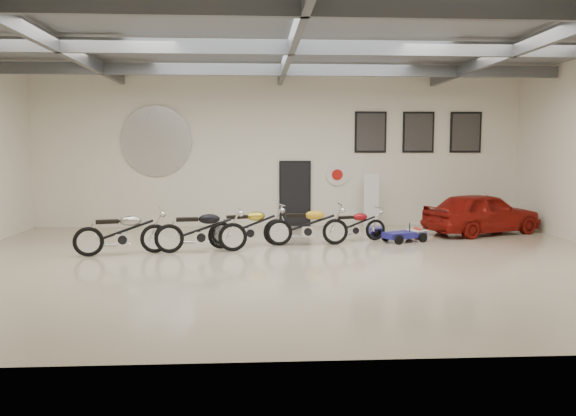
{
  "coord_description": "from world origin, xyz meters",
  "views": [
    {
      "loc": [
        -0.78,
        -12.5,
        2.54
      ],
      "look_at": [
        0.0,
        1.2,
        1.1
      ],
      "focal_mm": 35.0,
      "sensor_mm": 36.0,
      "label": 1
    }
  ],
  "objects": [
    {
      "name": "poster_right",
      "position": [
        6.2,
        5.96,
        3.1
      ],
      "size": [
        1.05,
        0.08,
        1.35
      ],
      "primitive_type": null,
      "color": "black",
      "rests_on": "back_wall"
    },
    {
      "name": "motorcycle_black",
      "position": [
        -2.14,
        1.3,
        0.58
      ],
      "size": [
        2.28,
        0.9,
        1.15
      ],
      "primitive_type": null,
      "rotation": [
        0.0,
        0.0,
        0.1
      ],
      "color": "silver",
      "rests_on": "floor"
    },
    {
      "name": "vintage_car",
      "position": [
        6.0,
        3.89,
        0.63
      ],
      "size": [
        2.75,
        3.99,
        1.26
      ],
      "primitive_type": "imported",
      "rotation": [
        0.0,
        0.0,
        1.95
      ],
      "color": "maroon",
      "rests_on": "floor"
    },
    {
      "name": "motorcycle_red",
      "position": [
        1.92,
        2.7,
        0.47
      ],
      "size": [
        1.91,
        0.99,
        0.95
      ],
      "primitive_type": null,
      "rotation": [
        0.0,
        0.0,
        0.25
      ],
      "color": "silver",
      "rests_on": "floor"
    },
    {
      "name": "ceiling",
      "position": [
        0.0,
        0.0,
        5.0
      ],
      "size": [
        16.0,
        12.0,
        0.01
      ],
      "primitive_type": "cube",
      "color": "slate",
      "rests_on": "back_wall"
    },
    {
      "name": "door",
      "position": [
        0.5,
        5.95,
        1.05
      ],
      "size": [
        0.92,
        0.08,
        2.1
      ],
      "primitive_type": "cube",
      "color": "black",
      "rests_on": "back_wall"
    },
    {
      "name": "go_kart",
      "position": [
        3.4,
        2.61,
        0.26
      ],
      "size": [
        1.6,
        1.19,
        0.53
      ],
      "primitive_type": null,
      "rotation": [
        0.0,
        0.0,
        0.42
      ],
      "color": "navy",
      "rests_on": "floor"
    },
    {
      "name": "poster_left",
      "position": [
        3.0,
        5.96,
        3.1
      ],
      "size": [
        1.05,
        0.08,
        1.35
      ],
      "primitive_type": null,
      "color": "black",
      "rests_on": "back_wall"
    },
    {
      "name": "floor",
      "position": [
        0.0,
        0.0,
        0.0
      ],
      "size": [
        16.0,
        12.0,
        0.01
      ],
      "primitive_type": "cube",
      "color": "#C7B598",
      "rests_on": "ground"
    },
    {
      "name": "oil_sign",
      "position": [
        1.9,
        5.95,
        1.7
      ],
      "size": [
        0.72,
        0.1,
        0.72
      ],
      "primitive_type": null,
      "color": "white",
      "rests_on": "back_wall"
    },
    {
      "name": "ceiling_beams",
      "position": [
        0.0,
        0.0,
        4.75
      ],
      "size": [
        15.8,
        11.8,
        0.32
      ],
      "primitive_type": null,
      "color": "#525559",
      "rests_on": "ceiling"
    },
    {
      "name": "motorcycle_yellow",
      "position": [
        0.57,
        2.2,
        0.56
      ],
      "size": [
        2.18,
        0.77,
        1.12
      ],
      "primitive_type": null,
      "rotation": [
        0.0,
        0.0,
        0.05
      ],
      "color": "silver",
      "rests_on": "floor"
    },
    {
      "name": "back_wall",
      "position": [
        0.0,
        6.0,
        2.5
      ],
      "size": [
        16.0,
        0.02,
        5.0
      ],
      "primitive_type": "cube",
      "color": "white",
      "rests_on": "floor"
    },
    {
      "name": "motorcycle_silver",
      "position": [
        -4.01,
        1.07,
        0.57
      ],
      "size": [
        2.3,
        1.22,
        1.15
      ],
      "primitive_type": null,
      "rotation": [
        0.0,
        0.0,
        0.26
      ],
      "color": "silver",
      "rests_on": "floor"
    },
    {
      "name": "poster_mid",
      "position": [
        4.6,
        5.96,
        3.1
      ],
      "size": [
        1.05,
        0.08,
        1.35
      ],
      "primitive_type": null,
      "color": "black",
      "rests_on": "back_wall"
    },
    {
      "name": "logo_plaque",
      "position": [
        -4.0,
        5.95,
        2.8
      ],
      "size": [
        2.3,
        0.06,
        1.16
      ],
      "primitive_type": null,
      "color": "silver",
      "rests_on": "back_wall"
    },
    {
      "name": "motorcycle_gold",
      "position": [
        -0.98,
        2.02,
        0.56
      ],
      "size": [
        2.24,
        1.33,
        1.11
      ],
      "primitive_type": null,
      "rotation": [
        0.0,
        0.0,
        0.33
      ],
      "color": "silver",
      "rests_on": "floor"
    },
    {
      "name": "banner_stand",
      "position": [
        2.97,
        5.5,
        0.89
      ],
      "size": [
        0.52,
        0.3,
        1.78
      ],
      "primitive_type": null,
      "rotation": [
        0.0,
        0.0,
        -0.24
      ],
      "color": "white",
      "rests_on": "floor"
    }
  ]
}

